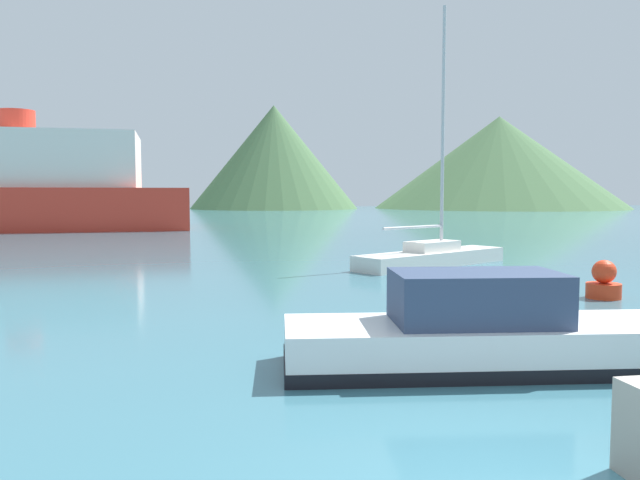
# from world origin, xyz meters

# --- Properties ---
(motorboat_near) EXTENTS (7.98, 2.50, 1.92)m
(motorboat_near) POSITION_xyz_m (2.36, 4.12, 0.42)
(motorboat_near) COLOR white
(motorboat_near) RESTS_ON ground_plane
(sailboat_inner) EXTENTS (6.54, 4.69, 9.21)m
(sailboat_inner) POSITION_xyz_m (5.08, 16.90, 0.42)
(sailboat_inner) COLOR white
(sailboat_inner) RESTS_ON ground_plane
(ferry_distant) EXTENTS (24.41, 11.43, 8.54)m
(ferry_distant) POSITION_xyz_m (-16.43, 43.88, 3.06)
(ferry_distant) COLOR red
(ferry_distant) RESTS_ON ground_plane
(buoy_marker) EXTENTS (0.83, 0.83, 0.95)m
(buoy_marker) POSITION_xyz_m (6.85, 9.56, 0.39)
(buoy_marker) COLOR red
(buoy_marker) RESTS_ON ground_plane
(hill_central) EXTENTS (25.50, 25.50, 7.69)m
(hill_central) POSITION_xyz_m (-22.15, 102.73, 3.85)
(hill_central) COLOR #38563D
(hill_central) RESTS_ON ground_plane
(hill_east) EXTENTS (28.66, 28.66, 17.63)m
(hill_east) POSITION_xyz_m (7.84, 103.14, 8.82)
(hill_east) COLOR #476B42
(hill_east) RESTS_ON ground_plane
(hill_far_east) EXTENTS (43.53, 43.53, 16.10)m
(hill_far_east) POSITION_xyz_m (47.19, 99.32, 8.05)
(hill_far_east) COLOR #476B42
(hill_far_east) RESTS_ON ground_plane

